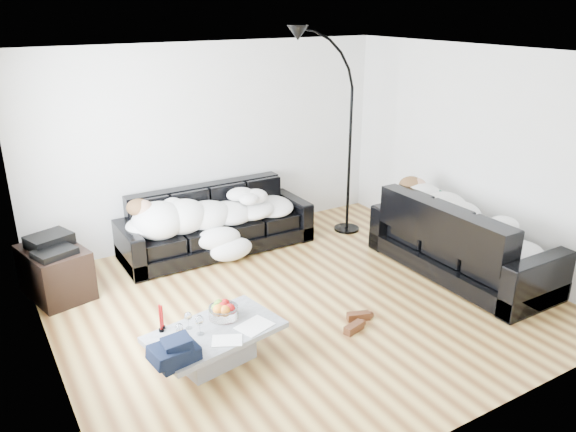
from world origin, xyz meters
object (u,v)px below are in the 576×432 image
sofa_back (217,221)px  wine_glass_c (200,325)px  sleeper_back (217,206)px  candle_right (162,317)px  av_cabinet (56,272)px  coffee_table (216,346)px  sofa_right (463,237)px  fruit_bowl (223,309)px  wine_glass_a (188,320)px  sleeper_right (464,222)px  floor_lamp (350,146)px  stereo (51,243)px  wine_glass_b (180,332)px  shoes (356,322)px  candle_left (160,318)px

sofa_back → wine_glass_c: sofa_back is taller
sleeper_back → candle_right: 2.42m
candle_right → av_cabinet: 1.91m
coffee_table → sofa_right: bearing=2.7°
coffee_table → fruit_bowl: fruit_bowl is taller
sleeper_back → sofa_back: bearing=90.0°
wine_glass_a → sleeper_right: bearing=0.3°
wine_glass_a → wine_glass_c: wine_glass_c is taller
sofa_back → floor_lamp: size_ratio=1.00×
sofa_back → floor_lamp: 2.07m
floor_lamp → sofa_right: bearing=-92.0°
sleeper_right → wine_glass_c: sleeper_right is taller
wine_glass_a → candle_right: (-0.19, 0.12, 0.03)m
sofa_back → av_cabinet: bearing=-174.2°
wine_glass_a → floor_lamp: floor_lamp is taller
candle_right → stereo: size_ratio=0.51×
wine_glass_b → coffee_table: bearing=1.1°
candle_right → sleeper_back: bearing=54.0°
av_cabinet → stereo: size_ratio=1.84×
coffee_table → wine_glass_a: 0.34m
candle_right → av_cabinet: size_ratio=0.28×
candle_right → shoes: candle_right is taller
sofa_right → sleeper_back: bearing=47.1°
sleeper_back → sleeper_right: sleeper_right is taller
coffee_table → stereo: 2.33m
sofa_back → sleeper_right: bearing=-43.6°
sofa_right → wine_glass_c: (-3.39, -0.16, -0.03)m
wine_glass_a → stereo: bearing=112.6°
wine_glass_c → stereo: size_ratio=0.42×
sofa_right → av_cabinet: sofa_right is taller
fruit_bowl → wine_glass_a: 0.35m
candle_right → floor_lamp: size_ratio=0.09×
shoes → sleeper_back: bearing=96.8°
coffee_table → av_cabinet: 2.29m
coffee_table → candle_left: size_ratio=4.41×
coffee_table → shoes: 1.47m
candle_left → stereo: bearing=107.4°
coffee_table → sleeper_back: bearing=64.9°
sofa_back → wine_glass_b: size_ratio=15.06×
candle_left → floor_lamp: bearing=27.5°
candle_left → shoes: (1.87, -0.38, -0.42)m
fruit_bowl → shoes: size_ratio=0.69×
candle_left → candle_right: candle_left is taller
wine_glass_a → floor_lamp: 3.67m
sleeper_back → stereo: 2.03m
wine_glass_b → av_cabinet: bearing=107.9°
sofa_back → shoes: 2.49m
sleeper_back → shoes: 2.49m
candle_left → sofa_back: bearing=54.7°
sofa_right → sleeper_right: bearing=-180.0°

